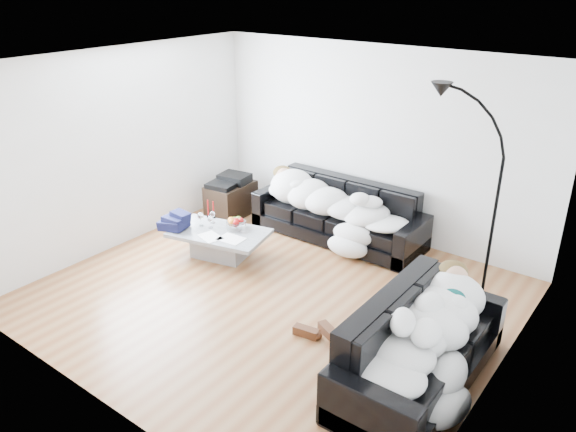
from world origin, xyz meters
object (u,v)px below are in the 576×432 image
Objects in this scene: candle_left at (208,209)px; floor_lamp at (494,219)px; coffee_table at (220,244)px; wine_glass_c at (210,222)px; sleeper_back at (337,197)px; shoes at (317,331)px; fruit_bowl at (236,223)px; wine_glass_b at (201,219)px; stereo at (230,180)px; wine_glass_a at (213,217)px; sofa_back at (338,212)px; av_cabinet at (231,199)px; sleeper_right at (424,323)px; candle_right at (213,210)px; sofa_right at (421,344)px.

floor_lamp is at bearing 10.38° from candle_left.
coffee_table is 0.58m from candle_left.
sleeper_back is at bearing 50.76° from wine_glass_c.
fruit_bowl is at bearing 157.53° from shoes.
fruit_bowl is 0.48m from wine_glass_b.
wine_glass_b is at bearing -74.39° from stereo.
sleeper_back is 12.41× the size of wine_glass_a.
shoes is (1.07, -2.08, -0.34)m from sofa_back.
candle_left is at bearing 161.85° from shoes.
wine_glass_a is 0.17m from wine_glass_b.
floor_lamp reaches higher than av_cabinet.
wine_glass_b reaches higher than shoes.
wine_glass_c is (-0.16, 0.02, 0.26)m from coffee_table.
wine_glass_a is at bearing -170.73° from fruit_bowl.
coffee_table is at bearing -29.95° from wine_glass_a.
sleeper_right is 0.82× the size of floor_lamp.
wine_glass_c is at bearing -128.21° from sofa_back.
wine_glass_b is at bearing -156.09° from floor_lamp.
fruit_bowl is 0.12× the size of floor_lamp.
stereo is at bearing 114.13° from candle_left.
stereo is (-2.81, 1.79, 0.51)m from shoes.
fruit_bowl is at bearing 33.99° from wine_glass_c.
coffee_table is 3.38m from floor_lamp.
stereo is at bearing 150.18° from shoes.
av_cabinet reaches higher than coffee_table.
sleeper_back is at bearing 39.25° from candle_left.
av_cabinet is (-1.74, -0.23, -0.38)m from sleeper_back.
wine_glass_a is 0.71× the size of candle_right.
candle_left reaches higher than wine_glass_c.
sofa_right reaches higher than av_cabinet.
candle_right is at bearing 126.83° from wine_glass_c.
wine_glass_a is 0.36× the size of shoes.
sleeper_right reaches higher than sofa_right.
av_cabinet is (-0.82, 1.11, 0.07)m from coffee_table.
shoes is 2.19m from floor_lamp.
sleeper_right is 2.40× the size of av_cabinet.
stereo reaches higher than av_cabinet.
sleeper_right is at bearing -81.39° from floor_lamp.
wine_glass_a is 0.88× the size of wine_glass_b.
fruit_bowl reaches higher than coffee_table.
candle_left reaches higher than fruit_bowl.
sofa_right is at bearing -14.92° from candle_left.
wine_glass_c is (-3.29, 0.72, -0.19)m from sleeper_right.
sofa_back is at bearing 46.87° from wine_glass_a.
candle_right is (-0.48, 0.07, 0.04)m from fruit_bowl.
sofa_back reaches higher than fruit_bowl.
wine_glass_a is 3.53m from floor_lamp.
candle_left is (-0.18, 0.10, 0.04)m from wine_glass_a.
stereo reaches higher than wine_glass_a.
shoes is (-1.13, 0.02, -0.58)m from sleeper_right.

